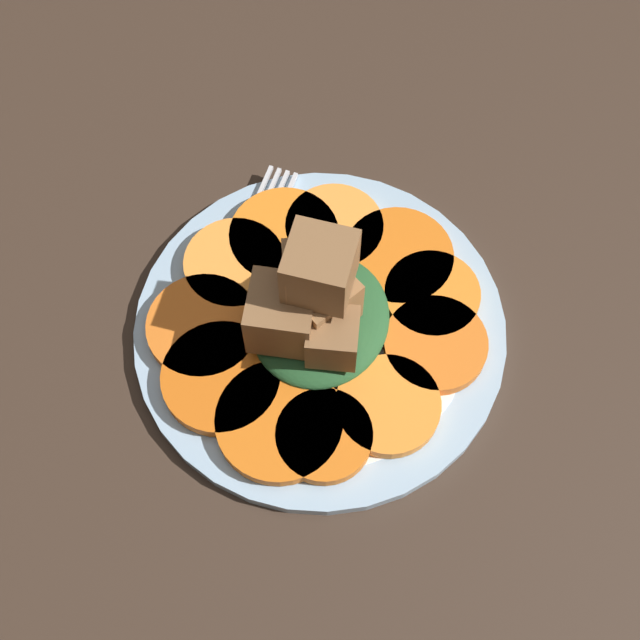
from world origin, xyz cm
name	(u,v)px	position (x,y,z in cm)	size (l,w,h in cm)	color
table_slab	(320,339)	(0.00, 0.00, 1.00)	(120.00, 120.00, 2.00)	#38281E
plate	(320,330)	(0.00, 0.00, 2.52)	(26.23, 26.23, 1.05)	#99B7D1
carrot_slice_0	(324,436)	(7.63, 3.13, 3.61)	(6.43, 6.43, 1.02)	orange
carrot_slice_1	(388,406)	(4.14, 6.39, 3.61)	(7.07, 7.07, 1.02)	orange
carrot_slice_2	(435,345)	(-1.24, 8.04, 3.61)	(7.17, 7.17, 1.02)	orange
carrot_slice_3	(432,295)	(-4.82, 6.67, 3.61)	(6.80, 6.80, 1.02)	orange
carrot_slice_4	(398,257)	(-6.93, 3.45, 3.61)	(7.96, 7.96, 1.02)	orange
carrot_slice_5	(334,228)	(-7.62, -1.72, 3.61)	(7.22, 7.22, 1.02)	orange
carrot_slice_6	(284,237)	(-5.63, -4.90, 3.61)	(8.03, 8.03, 1.02)	orange
carrot_slice_7	(235,265)	(-2.24, -7.40, 3.61)	(7.31, 7.31, 1.02)	orange
carrot_slice_8	(203,327)	(3.12, -7.51, 3.61)	(7.89, 7.89, 1.02)	orange
carrot_slice_9	(221,378)	(6.21, -4.84, 3.61)	(8.12, 8.12, 1.02)	#D76115
carrot_slice_10	(272,419)	(7.72, -0.49, 3.61)	(8.52, 8.52, 1.02)	orange
center_pile	(314,305)	(0.36, -0.30, 6.80)	(10.57, 9.51, 10.50)	#235128
fork	(239,273)	(-1.82, -6.92, 3.30)	(20.02, 2.49, 0.40)	silver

